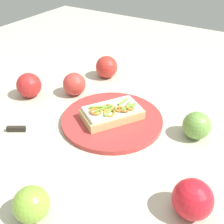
# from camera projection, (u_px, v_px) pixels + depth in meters

# --- Properties ---
(ground_plane) EXTENTS (2.00, 2.00, 0.00)m
(ground_plane) POSITION_uv_depth(u_px,v_px,m) (112.00, 121.00, 0.83)
(ground_plane) COLOR #BCB79E
(ground_plane) RESTS_ON ground
(plate) EXTENTS (0.29, 0.29, 0.01)m
(plate) POSITION_uv_depth(u_px,v_px,m) (112.00, 120.00, 0.83)
(plate) COLOR #B53533
(plate) RESTS_ON ground_plane
(sandwich) EXTENTS (0.17, 0.19, 0.05)m
(sandwich) POSITION_uv_depth(u_px,v_px,m) (112.00, 113.00, 0.81)
(sandwich) COLOR tan
(sandwich) RESTS_ON plate
(apple_0) EXTENTS (0.11, 0.11, 0.08)m
(apple_0) POSITION_uv_depth(u_px,v_px,m) (107.00, 67.00, 1.05)
(apple_0) COLOR red
(apple_0) RESTS_ON ground_plane
(apple_1) EXTENTS (0.09, 0.09, 0.08)m
(apple_1) POSITION_uv_depth(u_px,v_px,m) (197.00, 125.00, 0.75)
(apple_1) COLOR #6B9C42
(apple_1) RESTS_ON ground_plane
(apple_2) EXTENTS (0.08, 0.08, 0.08)m
(apple_2) POSITION_uv_depth(u_px,v_px,m) (29.00, 85.00, 0.93)
(apple_2) COLOR red
(apple_2) RESTS_ON ground_plane
(apple_3) EXTENTS (0.11, 0.11, 0.08)m
(apple_3) POSITION_uv_depth(u_px,v_px,m) (193.00, 199.00, 0.55)
(apple_3) COLOR red
(apple_3) RESTS_ON ground_plane
(apple_4) EXTENTS (0.10, 0.10, 0.08)m
(apple_4) POSITION_uv_depth(u_px,v_px,m) (74.00, 84.00, 0.94)
(apple_4) COLOR #C43B33
(apple_4) RESTS_ON ground_plane
(apple_5) EXTENTS (0.08, 0.08, 0.07)m
(apple_5) POSITION_uv_depth(u_px,v_px,m) (31.00, 204.00, 0.55)
(apple_5) COLOR #7EAB37
(apple_5) RESTS_ON ground_plane
(knife) EXTENTS (0.11, 0.07, 0.02)m
(knife) POSITION_uv_depth(u_px,v_px,m) (22.00, 129.00, 0.79)
(knife) COLOR silver
(knife) RESTS_ON ground_plane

